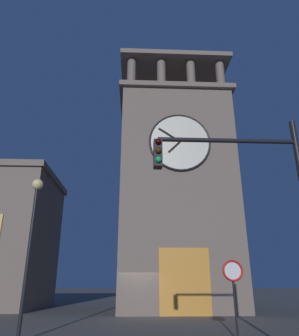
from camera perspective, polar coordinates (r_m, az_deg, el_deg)
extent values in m
plane|color=#56544F|center=(20.44, -2.15, -25.46)|extent=(200.00, 200.00, 0.00)
cube|color=#75665B|center=(25.81, 4.46, -6.29)|extent=(8.45, 8.66, 16.10)
cube|color=#75665B|center=(28.90, 4.01, 9.80)|extent=(9.05, 9.26, 0.40)
cylinder|color=#75665B|center=(27.30, 12.75, 16.07)|extent=(0.70, 0.70, 2.60)
cylinder|color=#75665B|center=(26.80, 7.54, 16.46)|extent=(0.70, 0.70, 2.60)
cylinder|color=#75665B|center=(26.51, 2.16, 16.73)|extent=(0.70, 0.70, 2.60)
cylinder|color=#75665B|center=(26.45, -3.30, 16.86)|extent=(0.70, 0.70, 2.60)
cylinder|color=#75665B|center=(33.41, 9.49, 8.60)|extent=(0.70, 0.70, 2.60)
cylinder|color=#75665B|center=(33.01, 5.33, 8.77)|extent=(0.70, 0.70, 2.60)
cylinder|color=#75665B|center=(32.78, 1.09, 8.90)|extent=(0.70, 0.70, 2.60)
cylinder|color=#75665B|center=(32.72, -3.19, 8.98)|extent=(0.70, 0.70, 2.60)
cube|color=#75665B|center=(30.51, 3.87, 14.70)|extent=(9.05, 9.26, 0.40)
cylinder|color=black|center=(31.31, 3.81, 16.77)|extent=(0.12, 0.12, 2.36)
cylinder|color=silver|center=(22.81, 5.54, 4.70)|extent=(4.34, 0.12, 4.34)
torus|color=black|center=(22.79, 5.55, 4.72)|extent=(4.50, 0.16, 4.50)
cube|color=black|center=(22.49, 4.55, 3.86)|extent=(0.93, 0.06, 0.93)
cube|color=black|center=(22.85, 3.63, 6.03)|extent=(1.59, 0.06, 1.13)
cube|color=orange|center=(20.83, 6.41, -19.75)|extent=(3.20, 0.24, 4.00)
cylinder|color=black|center=(8.65, 13.95, 4.85)|extent=(3.72, 0.12, 0.12)
cube|color=black|center=(8.15, 1.53, 2.54)|extent=(0.22, 0.30, 0.75)
sphere|color=#360505|center=(8.09, 1.60, 4.83)|extent=(0.16, 0.16, 0.16)
sphere|color=#392705|center=(7.99, 1.62, 3.21)|extent=(0.16, 0.16, 0.16)
sphere|color=#18C154|center=(7.90, 1.64, 1.54)|extent=(0.16, 0.16, 0.16)
cylinder|color=black|center=(12.84, -21.26, -15.33)|extent=(0.14, 0.14, 5.39)
sphere|color=#F9DB8C|center=(13.34, -19.70, -2.84)|extent=(0.44, 0.44, 0.44)
cylinder|color=black|center=(12.77, 15.30, -22.61)|extent=(0.08, 0.08, 2.42)
cylinder|color=white|center=(12.72, 14.88, -17.63)|extent=(0.70, 0.04, 0.70)
torus|color=red|center=(12.70, 14.91, -17.63)|extent=(0.78, 0.08, 0.78)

